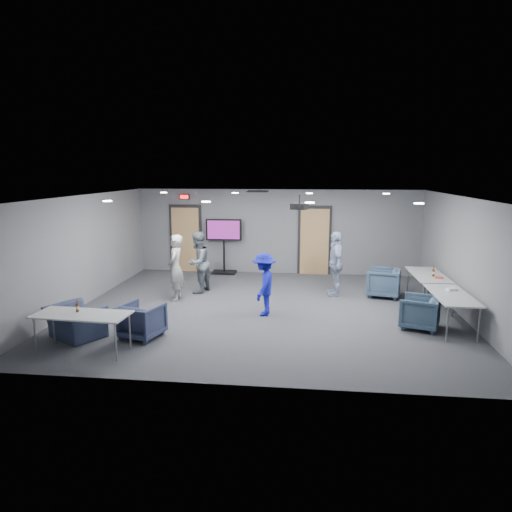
# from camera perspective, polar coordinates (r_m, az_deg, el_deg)

# --- Properties ---
(floor) EXTENTS (9.00, 9.00, 0.00)m
(floor) POSITION_cam_1_polar(r_m,az_deg,el_deg) (11.05, 1.18, -6.64)
(floor) COLOR #35373C
(floor) RESTS_ON ground
(ceiling) EXTENTS (9.00, 9.00, 0.00)m
(ceiling) POSITION_cam_1_polar(r_m,az_deg,el_deg) (10.57, 1.23, 7.47)
(ceiling) COLOR silver
(ceiling) RESTS_ON wall_back
(wall_back) EXTENTS (9.00, 0.02, 2.70)m
(wall_back) POSITION_cam_1_polar(r_m,az_deg,el_deg) (14.67, 2.64, 3.05)
(wall_back) COLOR slate
(wall_back) RESTS_ON floor
(wall_front) EXTENTS (9.00, 0.02, 2.70)m
(wall_front) POSITION_cam_1_polar(r_m,az_deg,el_deg) (6.86, -1.89, -5.73)
(wall_front) COLOR slate
(wall_front) RESTS_ON floor
(wall_left) EXTENTS (0.02, 8.00, 2.70)m
(wall_left) POSITION_cam_1_polar(r_m,az_deg,el_deg) (12.00, -20.72, 0.68)
(wall_left) COLOR slate
(wall_left) RESTS_ON floor
(wall_right) EXTENTS (0.02, 8.00, 2.70)m
(wall_right) POSITION_cam_1_polar(r_m,az_deg,el_deg) (11.26, 24.66, -0.23)
(wall_right) COLOR slate
(wall_right) RESTS_ON floor
(door_left) EXTENTS (1.06, 0.17, 2.24)m
(door_left) POSITION_cam_1_polar(r_m,az_deg,el_deg) (15.16, -8.77, 2.11)
(door_left) COLOR black
(door_left) RESTS_ON wall_back
(door_right) EXTENTS (1.06, 0.17, 2.24)m
(door_right) POSITION_cam_1_polar(r_m,az_deg,el_deg) (14.64, 7.32, 1.84)
(door_right) COLOR black
(door_right) RESTS_ON wall_back
(exit_sign) EXTENTS (0.32, 0.08, 0.16)m
(exit_sign) POSITION_cam_1_polar(r_m,az_deg,el_deg) (15.00, -8.94, 7.32)
(exit_sign) COLOR black
(exit_sign) RESTS_ON wall_back
(hvac_diffuser) EXTENTS (0.60, 0.60, 0.03)m
(hvac_diffuser) POSITION_cam_1_polar(r_m,az_deg,el_deg) (13.41, 0.19, 8.08)
(hvac_diffuser) COLOR black
(hvac_diffuser) RESTS_ON ceiling
(downlights) EXTENTS (6.18, 3.78, 0.02)m
(downlights) POSITION_cam_1_polar(r_m,az_deg,el_deg) (10.57, 1.23, 7.39)
(downlights) COLOR white
(downlights) RESTS_ON ceiling
(person_a) EXTENTS (0.44, 0.64, 1.69)m
(person_a) POSITION_cam_1_polar(r_m,az_deg,el_deg) (11.79, -10.03, -1.45)
(person_a) COLOR gray
(person_a) RESTS_ON floor
(person_b) EXTENTS (0.83, 0.95, 1.66)m
(person_b) POSITION_cam_1_polar(r_m,az_deg,el_deg) (12.45, -7.29, -0.81)
(person_b) COLOR slate
(person_b) RESTS_ON floor
(person_c) EXTENTS (0.51, 1.04, 1.72)m
(person_c) POSITION_cam_1_polar(r_m,az_deg,el_deg) (12.26, 9.90, -0.93)
(person_c) COLOR #9EABCB
(person_c) RESTS_ON floor
(person_d) EXTENTS (0.64, 0.99, 1.45)m
(person_d) POSITION_cam_1_polar(r_m,az_deg,el_deg) (10.43, 1.01, -3.56)
(person_d) COLOR #191DA6
(person_d) RESTS_ON floor
(chair_right_a) EXTENTS (1.00, 0.98, 0.76)m
(chair_right_a) POSITION_cam_1_polar(r_m,az_deg,el_deg) (12.49, 15.61, -3.21)
(chair_right_a) COLOR #3A4D65
(chair_right_a) RESTS_ON floor
(chair_right_b) EXTENTS (0.97, 0.96, 0.69)m
(chair_right_b) POSITION_cam_1_polar(r_m,az_deg,el_deg) (10.26, 19.76, -6.65)
(chair_right_b) COLOR #3A4E64
(chair_right_b) RESTS_ON floor
(chair_front_a) EXTENTS (0.92, 0.94, 0.70)m
(chair_front_a) POSITION_cam_1_polar(r_m,az_deg,el_deg) (9.43, -14.09, -7.83)
(chair_front_a) COLOR #323A57
(chair_front_a) RESTS_ON floor
(chair_front_b) EXTENTS (1.30, 1.26, 0.65)m
(chair_front_b) POSITION_cam_1_polar(r_m,az_deg,el_deg) (9.83, -21.63, -7.66)
(chair_front_b) COLOR #343E5A
(chair_front_b) RESTS_ON floor
(table_right_a) EXTENTS (0.77, 1.84, 0.73)m
(table_right_a) POSITION_cam_1_polar(r_m,az_deg,el_deg) (12.20, 20.73, -2.35)
(table_right_a) COLOR silver
(table_right_a) RESTS_ON floor
(table_right_b) EXTENTS (0.74, 1.79, 0.73)m
(table_right_b) POSITION_cam_1_polar(r_m,az_deg,el_deg) (10.43, 23.24, -4.68)
(table_right_b) COLOR silver
(table_right_b) RESTS_ON floor
(table_front_left) EXTENTS (1.76, 0.82, 0.73)m
(table_front_left) POSITION_cam_1_polar(r_m,az_deg,el_deg) (8.91, -20.94, -7.05)
(table_front_left) COLOR silver
(table_front_left) RESTS_ON floor
(bottle_front) EXTENTS (0.06, 0.06, 0.23)m
(bottle_front) POSITION_cam_1_polar(r_m,az_deg,el_deg) (9.02, -21.43, -6.00)
(bottle_front) COLOR #532B0E
(bottle_front) RESTS_ON table_front_left
(bottle_right) EXTENTS (0.07, 0.07, 0.26)m
(bottle_right) POSITION_cam_1_polar(r_m,az_deg,el_deg) (11.98, 21.29, -1.94)
(bottle_right) COLOR #532B0E
(bottle_right) RESTS_ON table_right_a
(snack_box) EXTENTS (0.20, 0.16, 0.04)m
(snack_box) POSITION_cam_1_polar(r_m,az_deg,el_deg) (11.83, 21.94, -2.51)
(snack_box) COLOR #BB3B2E
(snack_box) RESTS_ON table_right_a
(wrapper) EXTENTS (0.24, 0.19, 0.05)m
(wrapper) POSITION_cam_1_polar(r_m,az_deg,el_deg) (10.76, 23.27, -3.84)
(wrapper) COLOR silver
(wrapper) RESTS_ON table_right_b
(tv_stand) EXTENTS (1.15, 0.55, 1.76)m
(tv_stand) POSITION_cam_1_polar(r_m,az_deg,el_deg) (14.68, -4.04, 1.66)
(tv_stand) COLOR black
(tv_stand) RESTS_ON floor
(projector) EXTENTS (0.47, 0.43, 0.37)m
(projector) POSITION_cam_1_polar(r_m,az_deg,el_deg) (11.52, 5.45, 6.21)
(projector) COLOR black
(projector) RESTS_ON ceiling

